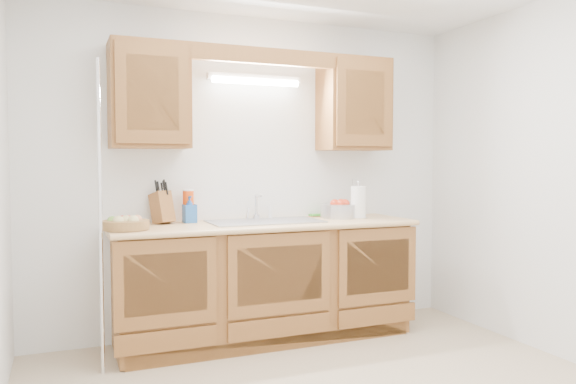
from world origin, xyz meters
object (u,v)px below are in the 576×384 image
fruit_basket (126,224)px  paper_towel (358,203)px  knife_block (162,207)px  apple_bowl (339,210)px

fruit_basket → paper_towel: paper_towel is taller
paper_towel → fruit_basket: bearing=-177.0°
knife_block → paper_towel: bearing=-32.1°
knife_block → paper_towel: knife_block is taller
paper_towel → apple_bowl: paper_towel is taller
paper_towel → apple_bowl: 0.17m
apple_bowl → paper_towel: bearing=-33.3°
knife_block → apple_bowl: 1.40m
fruit_basket → paper_towel: size_ratio=1.21×
fruit_basket → apple_bowl: bearing=6.1°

